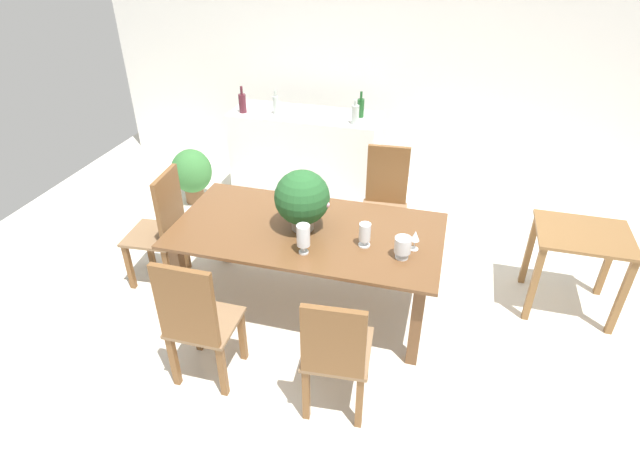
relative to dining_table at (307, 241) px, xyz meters
name	(u,v)px	position (x,y,z in m)	size (l,w,h in m)	color
ground_plane	(310,301)	(0.00, 0.04, -0.63)	(7.04, 7.04, 0.00)	silver
back_wall	(374,66)	(0.00, 2.64, 0.67)	(6.40, 0.10, 2.60)	white
dining_table	(307,241)	(0.00, 0.00, 0.00)	(2.04, 1.05, 0.74)	brown
chair_far_right	(385,198)	(0.45, 0.98, -0.08)	(0.44, 0.48, 1.02)	brown
chair_near_right	(336,352)	(0.47, -0.97, -0.11)	(0.45, 0.49, 0.96)	brown
chair_near_left	(196,320)	(-0.46, -0.97, -0.07)	(0.43, 0.42, 1.03)	brown
chair_head_end	(163,225)	(-1.27, 0.01, -0.06)	(0.46, 0.46, 1.04)	brown
flower_centerpiece	(302,199)	(-0.04, 0.00, 0.36)	(0.42, 0.41, 0.47)	gray
crystal_vase_left	(365,233)	(0.46, -0.11, 0.21)	(0.09, 0.09, 0.18)	silver
crystal_vase_center_near	(403,246)	(0.74, -0.18, 0.20)	(0.12, 0.12, 0.16)	silver
crystal_vase_right	(303,236)	(0.06, -0.31, 0.24)	(0.09, 0.09, 0.23)	silver
wine_glass	(415,237)	(0.81, -0.06, 0.21)	(0.06, 0.06, 0.15)	silver
kitchen_counter	(306,154)	(-0.60, 1.92, -0.16)	(1.61, 0.58, 0.94)	white
wine_bottle_tall	(360,108)	(0.00, 1.97, 0.41)	(0.07, 0.07, 0.27)	#194C1E
wine_bottle_green	(242,103)	(-1.25, 1.77, 0.42)	(0.08, 0.08, 0.28)	#511E28
wine_bottle_clear	(355,114)	(-0.01, 1.75, 0.41)	(0.08, 0.08, 0.25)	#B2BFB7
wine_bottle_dark	(276,105)	(-0.88, 1.82, 0.41)	(0.06, 0.06, 0.26)	#B2BFB7
side_table	(579,250)	(2.04, 0.54, -0.08)	(0.69, 0.57, 0.71)	brown
potted_plant_floor	(192,173)	(-1.73, 1.37, -0.28)	(0.44, 0.44, 0.61)	brown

